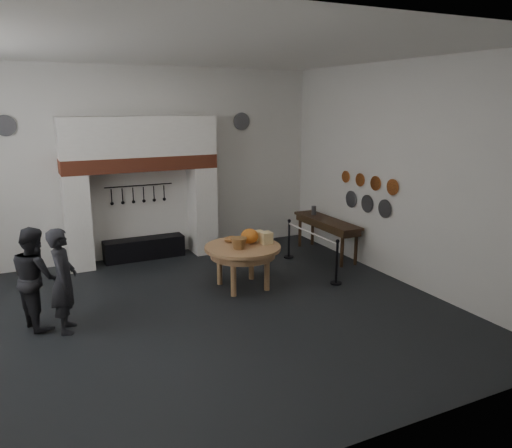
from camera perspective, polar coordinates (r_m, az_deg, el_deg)
name	(u,v)px	position (r m, az deg, el deg)	size (l,w,h in m)	color
floor	(195,316)	(9.02, -6.95, -10.39)	(9.00, 8.00, 0.02)	black
ceiling	(187,48)	(8.28, -7.90, 19.35)	(9.00, 8.00, 0.02)	silver
wall_back	(137,164)	(12.19, -13.45, 6.67)	(9.00, 0.02, 4.50)	silver
wall_front	(325,255)	(4.83, 7.94, -3.57)	(9.00, 0.02, 4.50)	silver
wall_right	(402,174)	(10.65, 16.31, 5.52)	(0.02, 8.00, 4.50)	silver
chimney_pier_left	(77,222)	(11.82, -19.74, 0.23)	(0.55, 0.70, 2.15)	silver
chimney_pier_right	(202,210)	(12.45, -6.16, 1.62)	(0.55, 0.70, 2.15)	silver
hearth_brick_band	(140,163)	(11.84, -13.09, 6.79)	(3.50, 0.72, 0.32)	#9E442B
chimney_hood	(139,136)	(11.78, -13.25, 9.73)	(3.50, 0.70, 0.90)	silver
iron_range	(144,248)	(12.32, -12.64, -2.73)	(1.90, 0.45, 0.50)	black
utensil_rail	(139,186)	(12.18, -13.23, 4.30)	(0.02, 0.02, 1.60)	black
work_table	(243,248)	(10.01, -1.53, -2.71)	(1.53, 1.53, 0.07)	tan
pumpkin	(250,236)	(10.12, -0.74, -1.40)	(0.36, 0.36, 0.31)	#C7751C
cheese_block_big	(266,238)	(10.13, 1.16, -1.59)	(0.22, 0.22, 0.24)	#EED38E
cheese_block_small	(259,235)	(10.38, 0.31, -1.32)	(0.18, 0.18, 0.20)	#F7E093
wicker_basket	(239,243)	(9.77, -1.98, -2.23)	(0.32, 0.32, 0.22)	olive
bread_loaf	(231,239)	(10.25, -2.85, -1.74)	(0.31, 0.18, 0.13)	#9C6837
visitor_near	(63,280)	(8.69, -21.14, -6.03)	(0.64, 0.42, 1.75)	black
visitor_far	(36,277)	(9.06, -23.89, -5.60)	(0.83, 0.65, 1.71)	black
side_table	(327,221)	(12.25, 8.10, 0.38)	(0.55, 2.20, 0.06)	#332212
pewter_jug	(314,210)	(12.71, 6.62, 1.56)	(0.12, 0.12, 0.22)	#4D4D52
copper_pan_a	(393,187)	(10.82, 15.34, 4.09)	(0.34, 0.34, 0.03)	#C6662D
copper_pan_b	(376,183)	(11.23, 13.51, 4.54)	(0.32, 0.32, 0.03)	#C6662D
copper_pan_c	(360,180)	(11.66, 11.80, 4.96)	(0.30, 0.30, 0.03)	#C6662D
copper_pan_d	(346,177)	(12.09, 10.22, 5.34)	(0.28, 0.28, 0.03)	#C6662D
pewter_plate_left	(385,209)	(11.06, 14.50, 1.70)	(0.40, 0.40, 0.03)	#4C4C51
pewter_plate_mid	(367,204)	(11.51, 12.59, 2.28)	(0.40, 0.40, 0.03)	#4C4C51
pewter_plate_right	(351,199)	(11.98, 10.82, 2.81)	(0.40, 0.40, 0.03)	#4C4C51
pewter_plate_back_left	(5,126)	(11.79, -26.76, 10.01)	(0.44, 0.44, 0.03)	#4C4C51
pewter_plate_back_right	(242,121)	(12.92, -1.66, 11.65)	(0.44, 0.44, 0.03)	#4C4C51
barrier_post_near	(337,263)	(10.43, 9.21, -4.44)	(0.05, 0.05, 0.90)	black
barrier_post_far	(289,240)	(12.05, 3.78, -1.80)	(0.05, 0.05, 0.90)	black
barrier_rope	(311,233)	(11.11, 6.35, -1.05)	(0.04, 0.04, 2.00)	beige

